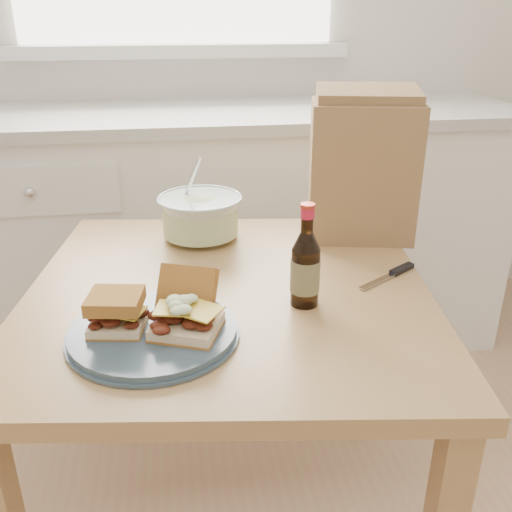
{
  "coord_description": "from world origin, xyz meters",
  "views": [
    {
      "loc": [
        -0.05,
        -0.41,
        1.29
      ],
      "look_at": [
        0.11,
        0.68,
        0.8
      ],
      "focal_mm": 40.0,
      "sensor_mm": 36.0,
      "label": 1
    }
  ],
  "objects": [
    {
      "name": "plate",
      "position": [
        -0.1,
        0.52,
        0.73
      ],
      "size": [
        0.31,
        0.31,
        0.02
      ],
      "primitive_type": "cylinder",
      "color": "#3A4E5E",
      "rests_on": "dining_table"
    },
    {
      "name": "dining_table",
      "position": [
        0.05,
        0.69,
        0.62
      ],
      "size": [
        0.97,
        0.97,
        0.72
      ],
      "rotation": [
        0.0,
        0.0,
        -0.13
      ],
      "color": "#AC7C51",
      "rests_on": "ground"
    },
    {
      "name": "cabinet_run",
      "position": [
        -0.0,
        1.7,
        0.47
      ],
      "size": [
        2.5,
        0.64,
        0.94
      ],
      "color": "white",
      "rests_on": "ground"
    },
    {
      "name": "beer_bottle",
      "position": [
        0.2,
        0.6,
        0.81
      ],
      "size": [
        0.06,
        0.06,
        0.22
      ],
      "rotation": [
        0.0,
        0.0,
        -0.18
      ],
      "color": "black",
      "rests_on": "dining_table"
    },
    {
      "name": "sandwich_left",
      "position": [
        -0.17,
        0.52,
        0.78
      ],
      "size": [
        0.11,
        0.1,
        0.07
      ],
      "rotation": [
        0.0,
        0.0,
        -0.16
      ],
      "color": "beige",
      "rests_on": "plate"
    },
    {
      "name": "paper_bag",
      "position": [
        0.43,
        0.96,
        0.9
      ],
      "size": [
        0.3,
        0.23,
        0.35
      ],
      "primitive_type": "cube",
      "rotation": [
        0.0,
        0.0,
        -0.21
      ],
      "color": "olive",
      "rests_on": "dining_table"
    },
    {
      "name": "sandwich_right",
      "position": [
        -0.04,
        0.52,
        0.78
      ],
      "size": [
        0.15,
        0.19,
        0.1
      ],
      "rotation": [
        0.0,
        0.0,
        -0.37
      ],
      "color": "beige",
      "rests_on": "plate"
    },
    {
      "name": "knife",
      "position": [
        0.44,
        0.71,
        0.73
      ],
      "size": [
        0.16,
        0.11,
        0.01
      ],
      "rotation": [
        0.0,
        0.0,
        0.57
      ],
      "color": "silver",
      "rests_on": "dining_table"
    },
    {
      "name": "coleslaw_bowl",
      "position": [
        0.01,
        0.99,
        0.78
      ],
      "size": [
        0.22,
        0.22,
        0.22
      ],
      "color": "silver",
      "rests_on": "dining_table"
    }
  ]
}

